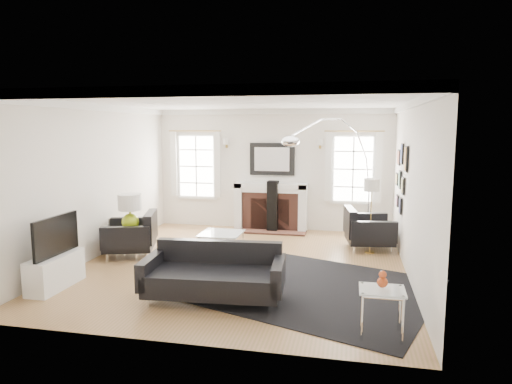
% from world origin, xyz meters
% --- Properties ---
extents(floor, '(6.00, 6.00, 0.00)m').
position_xyz_m(floor, '(0.00, 0.00, 0.00)').
color(floor, olive).
rests_on(floor, ground).
extents(back_wall, '(5.50, 0.04, 2.80)m').
position_xyz_m(back_wall, '(0.00, 3.00, 1.40)').
color(back_wall, silver).
rests_on(back_wall, floor).
extents(front_wall, '(5.50, 0.04, 2.80)m').
position_xyz_m(front_wall, '(0.00, -3.00, 1.40)').
color(front_wall, silver).
rests_on(front_wall, floor).
extents(left_wall, '(0.04, 6.00, 2.80)m').
position_xyz_m(left_wall, '(-2.75, 0.00, 1.40)').
color(left_wall, silver).
rests_on(left_wall, floor).
extents(right_wall, '(0.04, 6.00, 2.80)m').
position_xyz_m(right_wall, '(2.75, 0.00, 1.40)').
color(right_wall, silver).
rests_on(right_wall, floor).
extents(ceiling, '(5.50, 6.00, 0.02)m').
position_xyz_m(ceiling, '(0.00, 0.00, 2.80)').
color(ceiling, white).
rests_on(ceiling, back_wall).
extents(crown_molding, '(5.50, 6.00, 0.12)m').
position_xyz_m(crown_molding, '(0.00, 0.00, 2.74)').
color(crown_molding, white).
rests_on(crown_molding, back_wall).
extents(fireplace, '(1.70, 0.69, 1.11)m').
position_xyz_m(fireplace, '(0.00, 2.79, 0.54)').
color(fireplace, white).
rests_on(fireplace, floor).
extents(mantel_mirror, '(1.05, 0.07, 0.75)m').
position_xyz_m(mantel_mirror, '(0.00, 2.95, 1.65)').
color(mantel_mirror, black).
rests_on(mantel_mirror, back_wall).
extents(window_left, '(1.24, 0.15, 1.62)m').
position_xyz_m(window_left, '(-1.85, 2.95, 1.46)').
color(window_left, white).
rests_on(window_left, back_wall).
extents(window_right, '(1.24, 0.15, 1.62)m').
position_xyz_m(window_right, '(1.85, 2.95, 1.46)').
color(window_right, white).
rests_on(window_right, back_wall).
extents(gallery_wall, '(0.04, 1.73, 1.29)m').
position_xyz_m(gallery_wall, '(2.72, 1.30, 1.53)').
color(gallery_wall, black).
rests_on(gallery_wall, right_wall).
extents(tv_unit, '(0.35, 1.00, 1.09)m').
position_xyz_m(tv_unit, '(-2.44, -1.70, 0.33)').
color(tv_unit, white).
rests_on(tv_unit, floor).
extents(area_rug, '(4.19, 3.85, 0.01)m').
position_xyz_m(area_rug, '(1.27, -0.92, 0.01)').
color(area_rug, black).
rests_on(area_rug, floor).
extents(sofa, '(1.98, 1.03, 0.63)m').
position_xyz_m(sofa, '(0.01, -1.64, 0.34)').
color(sofa, black).
rests_on(sofa, floor).
extents(armchair_left, '(1.13, 1.20, 0.67)m').
position_xyz_m(armchair_left, '(-2.14, 0.17, 0.37)').
color(armchair_left, black).
rests_on(armchair_left, floor).
extents(armchair_right, '(1.02, 1.11, 0.67)m').
position_xyz_m(armchair_right, '(2.13, 1.57, 0.37)').
color(armchair_right, black).
rests_on(armchair_right, floor).
extents(coffee_table, '(0.78, 0.78, 0.35)m').
position_xyz_m(coffee_table, '(-0.63, 0.85, 0.32)').
color(coffee_table, silver).
rests_on(coffee_table, floor).
extents(side_table_left, '(0.46, 0.46, 0.51)m').
position_xyz_m(side_table_left, '(-2.11, 0.03, 0.40)').
color(side_table_left, silver).
rests_on(side_table_left, floor).
extents(nesting_table, '(0.51, 0.43, 0.56)m').
position_xyz_m(nesting_table, '(2.20, -2.35, 0.44)').
color(nesting_table, silver).
rests_on(nesting_table, floor).
extents(gourd_lamp, '(0.42, 0.42, 0.67)m').
position_xyz_m(gourd_lamp, '(-2.11, 0.03, 0.89)').
color(gourd_lamp, '#ACC919').
rests_on(gourd_lamp, side_table_left).
extents(orange_vase, '(0.12, 0.12, 0.20)m').
position_xyz_m(orange_vase, '(2.20, -2.35, 0.67)').
color(orange_vase, '#B43F17').
rests_on(orange_vase, nesting_table).
extents(arc_floor_lamp, '(1.89, 1.75, 2.67)m').
position_xyz_m(arc_floor_lamp, '(1.42, 1.98, 1.44)').
color(arc_floor_lamp, white).
rests_on(arc_floor_lamp, floor).
extents(stick_floor_lamp, '(0.29, 0.29, 1.43)m').
position_xyz_m(stick_floor_lamp, '(2.20, 1.25, 1.24)').
color(stick_floor_lamp, '#A58139').
rests_on(stick_floor_lamp, floor).
extents(speaker_tower, '(0.25, 0.25, 1.18)m').
position_xyz_m(speaker_tower, '(0.08, 2.65, 0.59)').
color(speaker_tower, black).
rests_on(speaker_tower, floor).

